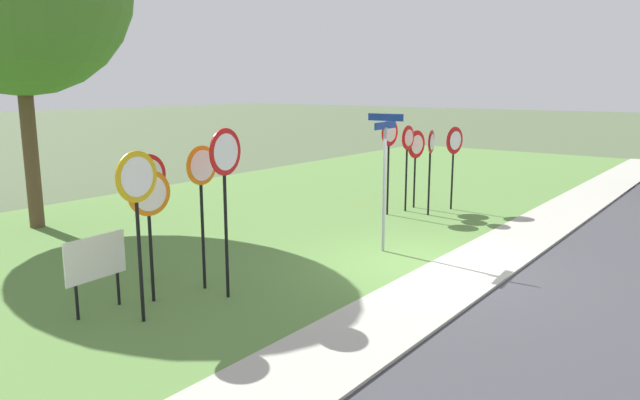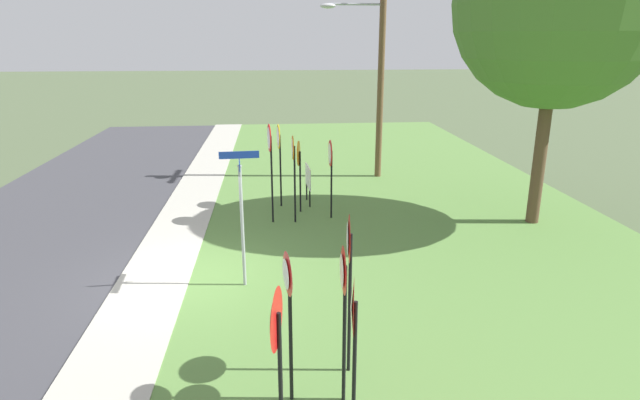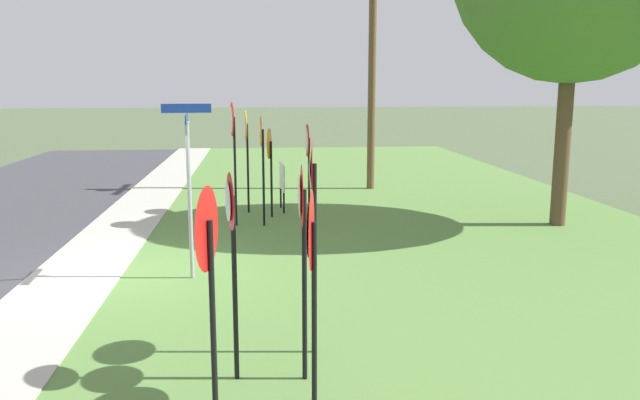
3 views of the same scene
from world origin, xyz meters
TOP-DOWN VIEW (x-y plane):
  - ground_plane at (0.00, 0.00)m, footprint 160.00×160.00m
  - sidewalk_strip at (0.00, -0.80)m, footprint 44.00×1.60m
  - grass_median at (0.00, 6.00)m, footprint 44.00×12.00m
  - stop_sign_near_left at (-4.53, 2.71)m, footprint 0.75×0.14m
  - stop_sign_near_right at (-3.64, 1.85)m, footprint 0.77×0.13m
  - stop_sign_far_left at (-3.87, 3.60)m, footprint 0.77×0.09m
  - stop_sign_far_center at (-3.57, 2.50)m, footprint 0.68×0.10m
  - stop_sign_far_right at (-5.17, 2.12)m, footprint 0.76×0.12m
  - yield_sign_near_left at (4.43, 2.86)m, footprint 0.69×0.10m
  - yield_sign_near_right at (5.48, 1.93)m, footprint 0.78×0.18m
  - yield_sign_far_left at (5.04, 2.91)m, footprint 0.81×0.16m
  - yield_sign_far_right at (4.34, 2.09)m, footprint 0.64×0.14m
  - yield_sign_center at (3.71, 3.04)m, footprint 0.75×0.12m
  - street_name_post at (0.44, 1.25)m, footprint 0.96×0.82m
  - utility_pole at (-8.66, 5.84)m, footprint 2.10×2.39m
  - notice_board at (-5.36, 3.04)m, footprint 1.10×0.10m

SIDE VIEW (x-z plane):
  - ground_plane at x=0.00m, z-range 0.00..0.00m
  - grass_median at x=0.00m, z-range 0.00..0.04m
  - sidewalk_strip at x=0.00m, z-range 0.00..0.06m
  - notice_board at x=-5.36m, z-range 0.25..1.50m
  - stop_sign_near_left at x=-4.53m, z-range 0.54..2.77m
  - yield_sign_far_left at x=5.04m, z-range 0.60..2.88m
  - stop_sign_far_left at x=-3.87m, z-range 0.58..2.95m
  - yield_sign_far_right at x=4.34m, z-range 0.60..2.98m
  - street_name_post at x=0.44m, z-range 0.32..3.31m
  - yield_sign_near_right at x=5.48m, z-range 0.64..3.04m
  - yield_sign_near_left at x=4.43m, z-range 0.64..3.10m
  - stop_sign_far_center at x=-3.57m, z-range 0.61..3.17m
  - stop_sign_far_right at x=-5.17m, z-range 0.65..3.29m
  - yield_sign_center at x=3.71m, z-range 0.71..3.39m
  - stop_sign_near_right at x=-3.64m, z-range 0.72..3.61m
  - utility_pole at x=-8.66m, z-range 0.39..9.18m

